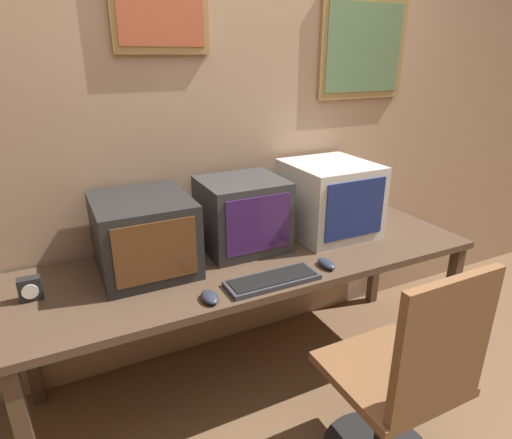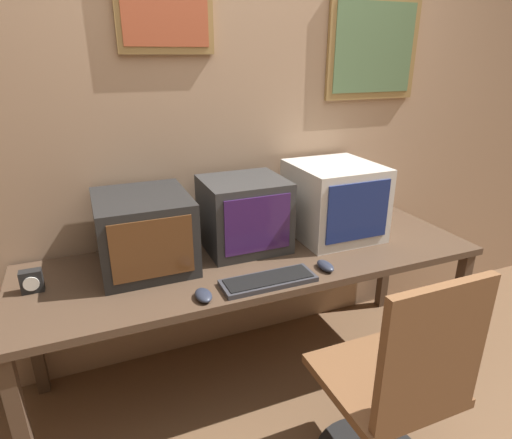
{
  "view_description": "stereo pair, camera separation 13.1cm",
  "coord_description": "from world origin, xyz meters",
  "px_view_note": "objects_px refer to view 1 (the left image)",
  "views": [
    {
      "loc": [
        -0.85,
        -0.69,
        1.66
      ],
      "look_at": [
        0.0,
        1.03,
        0.92
      ],
      "focal_mm": 30.0,
      "sensor_mm": 36.0,
      "label": 1
    },
    {
      "loc": [
        -0.73,
        -0.74,
        1.66
      ],
      "look_at": [
        0.0,
        1.03,
        0.92
      ],
      "focal_mm": 30.0,
      "sensor_mm": 36.0,
      "label": 2
    }
  ],
  "objects_px": {
    "mouse_near_keyboard": "(326,264)",
    "monitor_right": "(329,198)",
    "keyboard_main": "(273,280)",
    "mouse_far_corner": "(210,297)",
    "office_chair": "(401,392)",
    "monitor_center": "(242,214)",
    "monitor_left": "(144,234)",
    "desk_clock": "(30,289)"
  },
  "relations": [
    {
      "from": "keyboard_main",
      "to": "mouse_far_corner",
      "type": "height_order",
      "value": "mouse_far_corner"
    },
    {
      "from": "monitor_right",
      "to": "mouse_far_corner",
      "type": "height_order",
      "value": "monitor_right"
    },
    {
      "from": "desk_clock",
      "to": "mouse_far_corner",
      "type": "bearing_deg",
      "value": -27.08
    },
    {
      "from": "monitor_left",
      "to": "office_chair",
      "type": "xyz_separation_m",
      "value": [
        0.75,
        -0.92,
        -0.46
      ]
    },
    {
      "from": "desk_clock",
      "to": "office_chair",
      "type": "bearing_deg",
      "value": -34.31
    },
    {
      "from": "monitor_center",
      "to": "keyboard_main",
      "type": "bearing_deg",
      "value": -95.76
    },
    {
      "from": "monitor_right",
      "to": "mouse_near_keyboard",
      "type": "bearing_deg",
      "value": -125.67
    },
    {
      "from": "monitor_right",
      "to": "keyboard_main",
      "type": "relative_size",
      "value": 1.08
    },
    {
      "from": "keyboard_main",
      "to": "monitor_left",
      "type": "bearing_deg",
      "value": 140.49
    },
    {
      "from": "monitor_left",
      "to": "office_chair",
      "type": "height_order",
      "value": "monitor_left"
    },
    {
      "from": "keyboard_main",
      "to": "office_chair",
      "type": "relative_size",
      "value": 0.42
    },
    {
      "from": "keyboard_main",
      "to": "monitor_center",
      "type": "bearing_deg",
      "value": 84.24
    },
    {
      "from": "mouse_far_corner",
      "to": "mouse_near_keyboard",
      "type": "bearing_deg",
      "value": 3.29
    },
    {
      "from": "monitor_right",
      "to": "office_chair",
      "type": "bearing_deg",
      "value": -106.42
    },
    {
      "from": "monitor_right",
      "to": "mouse_near_keyboard",
      "type": "distance_m",
      "value": 0.48
    },
    {
      "from": "keyboard_main",
      "to": "mouse_far_corner",
      "type": "bearing_deg",
      "value": -176.67
    },
    {
      "from": "mouse_near_keyboard",
      "to": "office_chair",
      "type": "height_order",
      "value": "office_chair"
    },
    {
      "from": "mouse_far_corner",
      "to": "desk_clock",
      "type": "relative_size",
      "value": 1.15
    },
    {
      "from": "monitor_center",
      "to": "keyboard_main",
      "type": "distance_m",
      "value": 0.44
    },
    {
      "from": "monitor_right",
      "to": "desk_clock",
      "type": "relative_size",
      "value": 4.67
    },
    {
      "from": "keyboard_main",
      "to": "mouse_near_keyboard",
      "type": "xyz_separation_m",
      "value": [
        0.3,
        0.02,
        0.01
      ]
    },
    {
      "from": "mouse_near_keyboard",
      "to": "monitor_right",
      "type": "bearing_deg",
      "value": 54.33
    },
    {
      "from": "monitor_right",
      "to": "desk_clock",
      "type": "xyz_separation_m",
      "value": [
        -1.51,
        -0.06,
        -0.15
      ]
    },
    {
      "from": "mouse_near_keyboard",
      "to": "keyboard_main",
      "type": "bearing_deg",
      "value": -176.77
    },
    {
      "from": "office_chair",
      "to": "mouse_far_corner",
      "type": "bearing_deg",
      "value": 138.91
    },
    {
      "from": "monitor_center",
      "to": "office_chair",
      "type": "bearing_deg",
      "value": -75.18
    },
    {
      "from": "monitor_right",
      "to": "mouse_far_corner",
      "type": "bearing_deg",
      "value": -155.45
    },
    {
      "from": "mouse_near_keyboard",
      "to": "mouse_far_corner",
      "type": "bearing_deg",
      "value": -176.71
    },
    {
      "from": "monitor_right",
      "to": "office_chair",
      "type": "height_order",
      "value": "monitor_right"
    },
    {
      "from": "desk_clock",
      "to": "mouse_near_keyboard",
      "type": "bearing_deg",
      "value": -13.44
    },
    {
      "from": "monitor_right",
      "to": "monitor_left",
      "type": "bearing_deg",
      "value": 179.45
    },
    {
      "from": "monitor_left",
      "to": "desk_clock",
      "type": "relative_size",
      "value": 4.75
    },
    {
      "from": "keyboard_main",
      "to": "office_chair",
      "type": "height_order",
      "value": "office_chair"
    },
    {
      "from": "monitor_center",
      "to": "monitor_right",
      "type": "distance_m",
      "value": 0.52
    },
    {
      "from": "monitor_left",
      "to": "monitor_center",
      "type": "relative_size",
      "value": 1.15
    },
    {
      "from": "keyboard_main",
      "to": "desk_clock",
      "type": "xyz_separation_m",
      "value": [
        -0.95,
        0.32,
        0.04
      ]
    },
    {
      "from": "monitor_left",
      "to": "desk_clock",
      "type": "bearing_deg",
      "value": -172.16
    },
    {
      "from": "monitor_left",
      "to": "monitor_right",
      "type": "xyz_separation_m",
      "value": [
        1.02,
        -0.01,
        0.03
      ]
    },
    {
      "from": "monitor_left",
      "to": "keyboard_main",
      "type": "height_order",
      "value": "monitor_left"
    },
    {
      "from": "monitor_center",
      "to": "keyboard_main",
      "type": "height_order",
      "value": "monitor_center"
    },
    {
      "from": "monitor_right",
      "to": "mouse_far_corner",
      "type": "xyz_separation_m",
      "value": [
        -0.86,
        -0.39,
        -0.18
      ]
    },
    {
      "from": "monitor_left",
      "to": "office_chair",
      "type": "bearing_deg",
      "value": -50.54
    }
  ]
}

